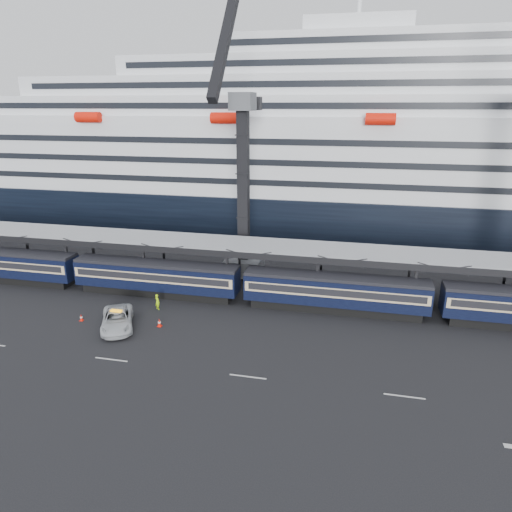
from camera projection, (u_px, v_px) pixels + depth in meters
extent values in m
plane|color=black|center=(426.00, 371.00, 37.27)|extent=(260.00, 260.00, 0.00)
cube|color=beige|center=(111.00, 359.00, 38.88)|extent=(3.00, 0.15, 0.02)
cube|color=beige|center=(248.00, 377.00, 36.43)|extent=(3.00, 0.15, 0.02)
cube|color=beige|center=(404.00, 396.00, 33.97)|extent=(3.00, 0.15, 0.02)
cube|color=black|center=(6.00, 277.00, 56.22)|extent=(17.48, 2.40, 0.90)
cube|color=black|center=(4.00, 263.00, 55.65)|extent=(19.00, 2.80, 2.70)
cube|color=beige|center=(4.00, 261.00, 55.55)|extent=(18.62, 2.92, 1.05)
cube|color=black|center=(3.00, 261.00, 55.54)|extent=(17.86, 2.98, 0.70)
cube|color=black|center=(2.00, 252.00, 55.18)|extent=(19.00, 2.50, 0.35)
cube|color=black|center=(157.00, 291.00, 52.12)|extent=(17.48, 2.40, 0.90)
cube|color=black|center=(156.00, 276.00, 51.56)|extent=(19.00, 2.80, 2.70)
cube|color=beige|center=(156.00, 273.00, 51.46)|extent=(18.62, 2.92, 1.05)
cube|color=black|center=(156.00, 273.00, 51.44)|extent=(17.86, 2.98, 0.70)
cube|color=black|center=(155.00, 263.00, 51.08)|extent=(19.00, 2.50, 0.35)
cube|color=black|center=(334.00, 306.00, 48.03)|extent=(17.48, 2.40, 0.90)
cube|color=black|center=(335.00, 291.00, 47.46)|extent=(19.00, 2.80, 2.70)
cube|color=beige|center=(335.00, 288.00, 47.37)|extent=(18.62, 2.92, 1.05)
cube|color=black|center=(335.00, 288.00, 47.35)|extent=(17.86, 2.98, 0.70)
cube|color=black|center=(336.00, 277.00, 46.99)|extent=(19.00, 2.50, 0.35)
cube|color=#96999D|center=(415.00, 255.00, 48.53)|extent=(130.00, 6.00, 0.25)
cube|color=black|center=(417.00, 267.00, 45.85)|extent=(130.00, 0.25, 0.70)
cube|color=black|center=(411.00, 250.00, 51.41)|extent=(130.00, 0.25, 0.70)
cube|color=black|center=(27.00, 243.00, 62.22)|extent=(0.25, 0.25, 5.40)
cube|color=black|center=(68.00, 261.00, 54.98)|extent=(0.25, 0.25, 5.40)
cube|color=black|center=(93.00, 248.00, 60.17)|extent=(0.25, 0.25, 5.40)
cube|color=black|center=(144.00, 267.00, 52.93)|extent=(0.25, 0.25, 5.40)
cube|color=black|center=(164.00, 253.00, 58.12)|extent=(0.25, 0.25, 5.40)
cube|color=black|center=(227.00, 274.00, 50.89)|extent=(0.25, 0.25, 5.40)
cube|color=black|center=(240.00, 258.00, 56.08)|extent=(0.25, 0.25, 5.40)
cube|color=black|center=(317.00, 281.00, 48.84)|extent=(0.25, 0.25, 5.40)
cube|color=black|center=(321.00, 264.00, 54.03)|extent=(0.25, 0.25, 5.40)
cube|color=black|center=(415.00, 289.00, 46.79)|extent=(0.25, 0.25, 5.40)
cube|color=black|center=(409.00, 270.00, 51.98)|extent=(0.25, 0.25, 5.40)
cube|color=black|center=(505.00, 277.00, 49.93)|extent=(0.25, 0.25, 5.40)
cube|color=black|center=(394.00, 209.00, 78.78)|extent=(200.00, 28.00, 7.00)
cube|color=white|center=(399.00, 153.00, 75.78)|extent=(190.00, 26.88, 12.00)
cube|color=white|center=(404.00, 106.00, 73.41)|extent=(160.00, 24.64, 3.00)
cube|color=black|center=(411.00, 106.00, 61.95)|extent=(153.60, 0.12, 0.90)
cube|color=white|center=(406.00, 86.00, 72.46)|extent=(124.00, 21.84, 3.00)
cube|color=black|center=(413.00, 83.00, 62.30)|extent=(119.04, 0.12, 0.90)
cube|color=white|center=(408.00, 65.00, 71.51)|extent=(90.00, 19.04, 3.00)
cube|color=black|center=(414.00, 60.00, 62.65)|extent=(86.40, 0.12, 0.90)
cube|color=white|center=(410.00, 44.00, 70.57)|extent=(56.00, 16.24, 3.00)
cube|color=black|center=(415.00, 37.00, 63.00)|extent=(53.76, 0.12, 0.90)
cube|color=white|center=(358.00, 28.00, 71.41)|extent=(16.00, 12.00, 2.50)
cylinder|color=#FF1808|center=(88.00, 117.00, 70.76)|extent=(4.00, 1.60, 1.60)
cylinder|color=#FF1808|center=(224.00, 118.00, 66.26)|extent=(4.00, 1.60, 1.60)
cylinder|color=#FF1808|center=(380.00, 119.00, 61.76)|extent=(4.00, 1.60, 1.60)
cube|color=#53565B|center=(244.00, 265.00, 58.65)|extent=(4.50, 4.50, 2.00)
cube|color=black|center=(243.00, 188.00, 55.49)|extent=(1.30, 1.30, 18.00)
cube|color=#53565B|center=(243.00, 102.00, 52.33)|extent=(2.60, 3.20, 2.00)
cube|color=black|center=(228.00, 27.00, 44.79)|extent=(0.90, 12.26, 14.37)
cube|color=black|center=(248.00, 102.00, 54.67)|extent=(0.90, 5.04, 0.90)
cube|color=black|center=(252.00, 103.00, 57.06)|extent=(2.20, 1.60, 1.60)
imported|color=#BABEC2|center=(117.00, 320.00, 44.19)|extent=(5.29, 6.82, 1.72)
imported|color=#BCFF0D|center=(157.00, 302.00, 48.23)|extent=(0.73, 0.68, 1.68)
cube|color=#FF1808|center=(82.00, 320.00, 45.89)|extent=(0.36, 0.36, 0.04)
cone|color=#FF1808|center=(81.00, 317.00, 45.78)|extent=(0.30, 0.30, 0.67)
cylinder|color=white|center=(81.00, 317.00, 45.78)|extent=(0.25, 0.25, 0.11)
cube|color=#FF1808|center=(160.00, 326.00, 44.70)|extent=(0.41, 0.41, 0.04)
cone|color=#FF1808|center=(159.00, 322.00, 44.57)|extent=(0.35, 0.35, 0.78)
cylinder|color=white|center=(159.00, 322.00, 44.57)|extent=(0.29, 0.29, 0.13)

